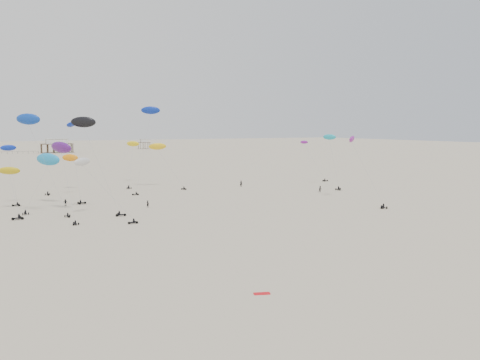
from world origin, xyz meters
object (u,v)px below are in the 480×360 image
pavilion_small (144,145)px  spectator_0 (148,207)px  rig_0 (67,163)px  pavilion_main (57,147)px  rig_8 (11,182)px  rig_3 (33,130)px

pavilion_small → spectator_0: (-75.32, -276.40, -3.49)m
rig_0 → spectator_0: bearing=102.0°
pavilion_small → rig_0: rig_0 is taller
pavilion_small → spectator_0: 286.50m
pavilion_main → rig_8: bearing=-97.7°
pavilion_main → rig_0: (-17.88, -208.96, 3.52)m
rig_3 → rig_0: bearing=-113.5°
pavilion_small → rig_8: size_ratio=0.59×
pavilion_main → pavilion_small: size_ratio=2.33×
pavilion_small → rig_0: size_ratio=0.67×
spectator_0 → pavilion_small: bearing=-52.0°
pavilion_small → rig_0: (-87.88, -238.96, 4.26)m
rig_8 → pavilion_small: bearing=-37.4°
rig_0 → rig_8: bearing=57.9°
rig_0 → rig_8: size_ratio=0.89×
rig_0 → rig_8: rig_8 is taller
pavilion_main → rig_8: (-32.46, -239.40, 2.26)m
pavilion_main → pavilion_small: pavilion_main is taller
pavilion_main → pavilion_small: bearing=23.2°
pavilion_small → rig_0: bearing=-110.2°
pavilion_main → rig_3: rig_3 is taller
pavilion_small → rig_8: 288.24m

